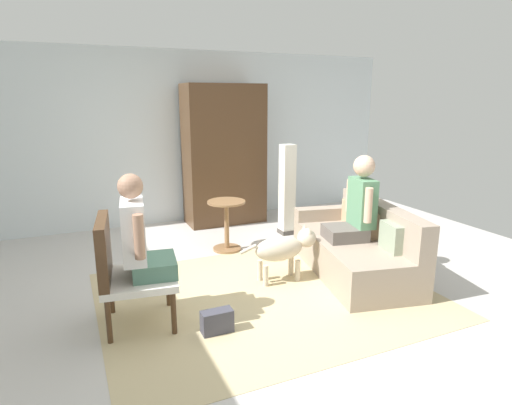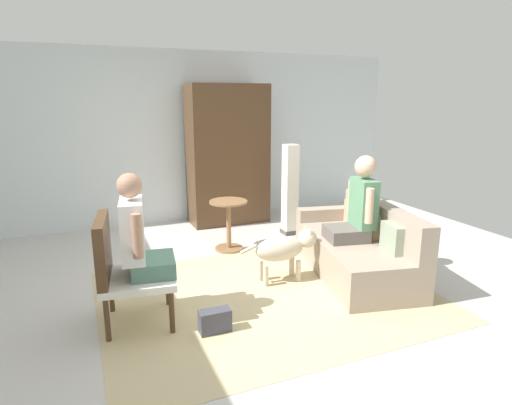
{
  "view_description": "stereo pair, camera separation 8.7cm",
  "coord_description": "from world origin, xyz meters",
  "px_view_note": "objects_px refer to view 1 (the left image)",
  "views": [
    {
      "loc": [
        -1.66,
        -3.67,
        1.88
      ],
      "look_at": [
        -0.03,
        -0.02,
        0.9
      ],
      "focal_mm": 30.11,
      "sensor_mm": 36.0,
      "label": 1
    },
    {
      "loc": [
        -1.57,
        -3.7,
        1.88
      ],
      "look_at": [
        -0.03,
        -0.02,
        0.9
      ],
      "focal_mm": 30.11,
      "sensor_mm": 36.0,
      "label": 2
    }
  ],
  "objects_px": {
    "couch": "(357,248)",
    "handbag": "(217,322)",
    "armchair": "(122,266)",
    "person_on_couch": "(357,206)",
    "armoire_cabinet": "(224,155)",
    "column_lamp": "(287,190)",
    "dog": "(284,248)",
    "round_end_table": "(227,222)",
    "person_on_armchair": "(140,236)"
  },
  "relations": [
    {
      "from": "armchair",
      "to": "person_on_couch",
      "type": "xyz_separation_m",
      "value": [
        2.45,
        0.14,
        0.23
      ]
    },
    {
      "from": "couch",
      "to": "person_on_couch",
      "type": "relative_size",
      "value": 2.06
    },
    {
      "from": "person_on_armchair",
      "to": "armoire_cabinet",
      "type": "bearing_deg",
      "value": 57.31
    },
    {
      "from": "couch",
      "to": "armoire_cabinet",
      "type": "bearing_deg",
      "value": 104.58
    },
    {
      "from": "dog",
      "to": "handbag",
      "type": "height_order",
      "value": "dog"
    },
    {
      "from": "column_lamp",
      "to": "handbag",
      "type": "distance_m",
      "value": 2.81
    },
    {
      "from": "armchair",
      "to": "dog",
      "type": "relative_size",
      "value": 1.11
    },
    {
      "from": "couch",
      "to": "dog",
      "type": "distance_m",
      "value": 0.85
    },
    {
      "from": "couch",
      "to": "armchair",
      "type": "height_order",
      "value": "armchair"
    },
    {
      "from": "dog",
      "to": "handbag",
      "type": "xyz_separation_m",
      "value": [
        -0.99,
        -0.72,
        -0.26
      ]
    },
    {
      "from": "person_on_armchair",
      "to": "dog",
      "type": "relative_size",
      "value": 1.01
    },
    {
      "from": "column_lamp",
      "to": "round_end_table",
      "type": "bearing_deg",
      "value": -163.7
    },
    {
      "from": "column_lamp",
      "to": "person_on_couch",
      "type": "bearing_deg",
      "value": -89.67
    },
    {
      "from": "person_on_couch",
      "to": "round_end_table",
      "type": "bearing_deg",
      "value": 128.97
    },
    {
      "from": "couch",
      "to": "round_end_table",
      "type": "distance_m",
      "value": 1.64
    },
    {
      "from": "person_on_armchair",
      "to": "handbag",
      "type": "xyz_separation_m",
      "value": [
        0.51,
        -0.41,
        -0.68
      ]
    },
    {
      "from": "dog",
      "to": "handbag",
      "type": "bearing_deg",
      "value": -144.14
    },
    {
      "from": "round_end_table",
      "to": "column_lamp",
      "type": "distance_m",
      "value": 1.08
    },
    {
      "from": "couch",
      "to": "handbag",
      "type": "height_order",
      "value": "couch"
    },
    {
      "from": "person_on_couch",
      "to": "handbag",
      "type": "xyz_separation_m",
      "value": [
        -1.78,
        -0.57,
        -0.67
      ]
    },
    {
      "from": "column_lamp",
      "to": "handbag",
      "type": "height_order",
      "value": "column_lamp"
    },
    {
      "from": "armchair",
      "to": "person_on_couch",
      "type": "bearing_deg",
      "value": 3.16
    },
    {
      "from": "round_end_table",
      "to": "couch",
      "type": "bearing_deg",
      "value": -49.38
    },
    {
      "from": "person_on_couch",
      "to": "armoire_cabinet",
      "type": "xyz_separation_m",
      "value": [
        -0.59,
        2.49,
        0.28
      ]
    },
    {
      "from": "person_on_couch",
      "to": "round_end_table",
      "type": "xyz_separation_m",
      "value": [
        -1.02,
        1.26,
        -0.4
      ]
    },
    {
      "from": "column_lamp",
      "to": "armoire_cabinet",
      "type": "relative_size",
      "value": 0.61
    },
    {
      "from": "round_end_table",
      "to": "handbag",
      "type": "bearing_deg",
      "value": -112.6
    },
    {
      "from": "handbag",
      "to": "person_on_couch",
      "type": "bearing_deg",
      "value": 17.64
    },
    {
      "from": "round_end_table",
      "to": "dog",
      "type": "relative_size",
      "value": 0.75
    },
    {
      "from": "person_on_couch",
      "to": "round_end_table",
      "type": "relative_size",
      "value": 1.41
    },
    {
      "from": "armchair",
      "to": "person_on_couch",
      "type": "relative_size",
      "value": 1.05
    },
    {
      "from": "couch",
      "to": "column_lamp",
      "type": "xyz_separation_m",
      "value": [
        -0.06,
        1.54,
        0.35
      ]
    },
    {
      "from": "person_on_couch",
      "to": "column_lamp",
      "type": "xyz_separation_m",
      "value": [
        -0.01,
        1.56,
        -0.14
      ]
    },
    {
      "from": "armchair",
      "to": "round_end_table",
      "type": "height_order",
      "value": "armchair"
    },
    {
      "from": "armchair",
      "to": "round_end_table",
      "type": "relative_size",
      "value": 1.48
    },
    {
      "from": "handbag",
      "to": "dog",
      "type": "bearing_deg",
      "value": 35.86
    },
    {
      "from": "person_on_armchair",
      "to": "couch",
      "type": "bearing_deg",
      "value": 4.24
    },
    {
      "from": "couch",
      "to": "handbag",
      "type": "distance_m",
      "value": 1.93
    },
    {
      "from": "armoire_cabinet",
      "to": "couch",
      "type": "bearing_deg",
      "value": -75.42
    },
    {
      "from": "couch",
      "to": "armoire_cabinet",
      "type": "relative_size",
      "value": 0.89
    },
    {
      "from": "dog",
      "to": "handbag",
      "type": "distance_m",
      "value": 1.25
    },
    {
      "from": "person_on_armchair",
      "to": "armoire_cabinet",
      "type": "relative_size",
      "value": 0.42
    },
    {
      "from": "person_on_armchair",
      "to": "round_end_table",
      "type": "distance_m",
      "value": 1.95
    },
    {
      "from": "person_on_couch",
      "to": "dog",
      "type": "bearing_deg",
      "value": 169.21
    },
    {
      "from": "armchair",
      "to": "dog",
      "type": "distance_m",
      "value": 1.69
    },
    {
      "from": "person_on_armchair",
      "to": "armchair",
      "type": "bearing_deg",
      "value": 172.02
    },
    {
      "from": "armoire_cabinet",
      "to": "handbag",
      "type": "distance_m",
      "value": 3.41
    },
    {
      "from": "dog",
      "to": "armoire_cabinet",
      "type": "bearing_deg",
      "value": 85.26
    },
    {
      "from": "couch",
      "to": "person_on_couch",
      "type": "xyz_separation_m",
      "value": [
        -0.05,
        -0.02,
        0.48
      ]
    },
    {
      "from": "armchair",
      "to": "armoire_cabinet",
      "type": "bearing_deg",
      "value": 54.78
    }
  ]
}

